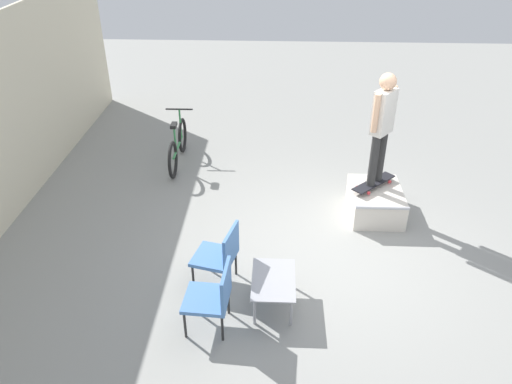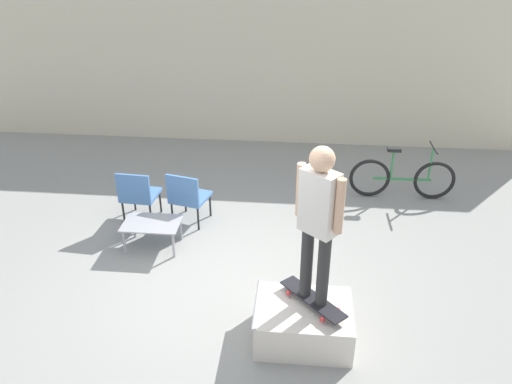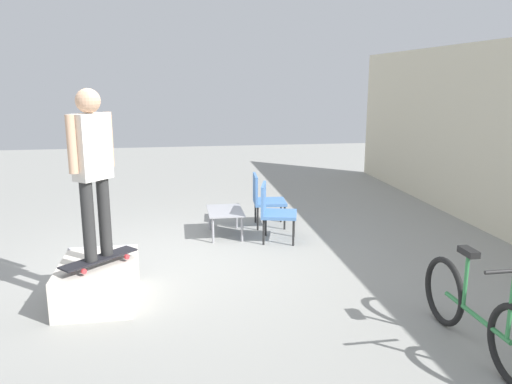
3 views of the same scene
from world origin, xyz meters
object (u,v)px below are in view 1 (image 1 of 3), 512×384
(patio_chair_left, at_px, (214,295))
(patio_chair_right, at_px, (220,253))
(skateboard_on_ramp, at_px, (374,183))
(person_skater, at_px, (383,121))
(bicycle, at_px, (178,146))
(coffee_table, at_px, (273,282))
(skate_ramp_box, at_px, (375,202))

(patio_chair_left, xyz_separation_m, patio_chair_right, (0.77, 0.00, 0.00))
(skateboard_on_ramp, bearing_deg, person_skater, 20.19)
(patio_chair_right, height_order, bicycle, bicycle)
(person_skater, xyz_separation_m, bicycle, (1.53, 3.44, -1.22))
(skateboard_on_ramp, relative_size, person_skater, 0.43)
(coffee_table, xyz_separation_m, patio_chair_right, (0.37, 0.69, 0.13))
(patio_chair_right, bearing_deg, patio_chair_left, 14.36)
(coffee_table, height_order, patio_chair_left, patio_chair_left)
(skateboard_on_ramp, xyz_separation_m, person_skater, (0.00, -0.00, 1.07))
(skateboard_on_ramp, height_order, person_skater, person_skater)
(skate_ramp_box, bearing_deg, coffee_table, 143.29)
(patio_chair_left, relative_size, bicycle, 0.50)
(skateboard_on_ramp, xyz_separation_m, coffee_table, (-2.25, 1.57, -0.17))
(patio_chair_left, bearing_deg, coffee_table, 124.11)
(skateboard_on_ramp, xyz_separation_m, patio_chair_left, (-2.65, 2.26, -0.03))
(skate_ramp_box, bearing_deg, patio_chair_left, 138.06)
(patio_chair_left, distance_m, bicycle, 4.35)
(patio_chair_left, bearing_deg, patio_chair_right, -175.81)
(skate_ramp_box, height_order, bicycle, bicycle)
(patio_chair_right, bearing_deg, skate_ramp_box, 142.02)
(person_skater, height_order, coffee_table, person_skater)
(person_skater, bearing_deg, coffee_table, -175.66)
(coffee_table, bearing_deg, patio_chair_right, 61.77)
(skateboard_on_ramp, relative_size, patio_chair_right, 0.88)
(skate_ramp_box, height_order, patio_chair_left, patio_chair_left)
(coffee_table, bearing_deg, patio_chair_left, 120.11)
(patio_chair_left, relative_size, patio_chair_right, 1.00)
(patio_chair_left, bearing_deg, skate_ramp_box, 142.07)
(skateboard_on_ramp, bearing_deg, patio_chair_right, 176.48)
(skate_ramp_box, distance_m, skateboard_on_ramp, 0.32)
(skate_ramp_box, xyz_separation_m, coffee_table, (-2.17, 1.62, 0.14))
(person_skater, distance_m, bicycle, 3.96)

